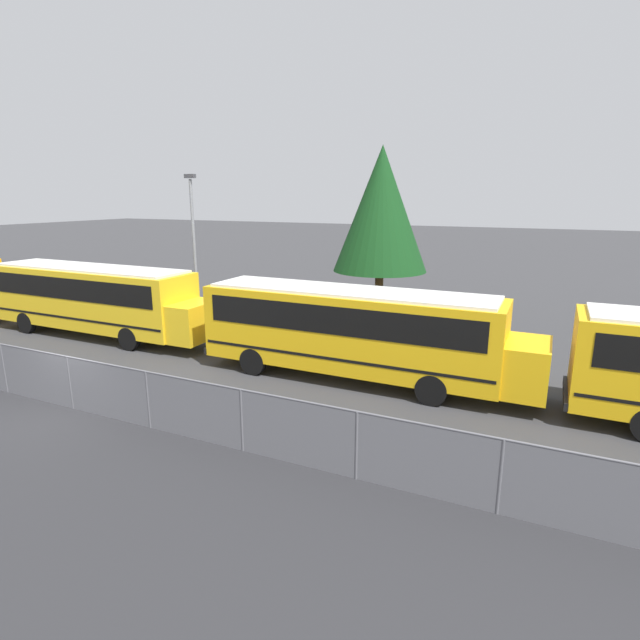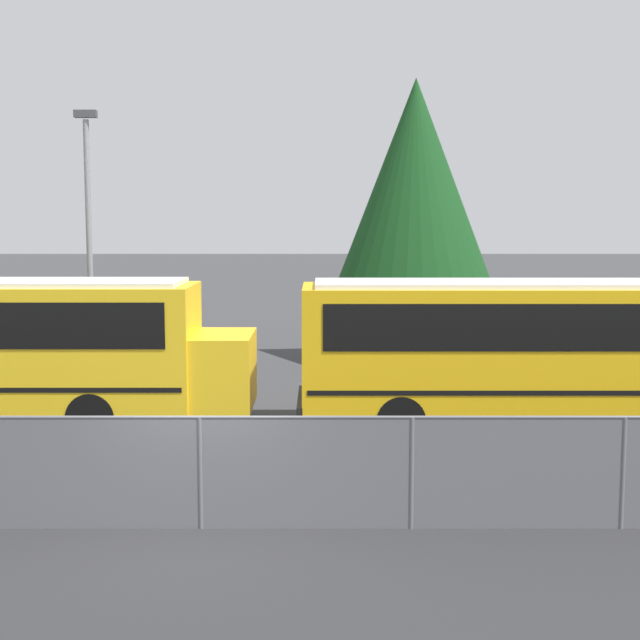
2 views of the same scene
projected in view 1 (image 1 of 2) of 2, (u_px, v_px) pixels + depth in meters
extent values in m
plane|color=#38383A|center=(74.00, 408.00, 15.25)|extent=(200.00, 200.00, 0.00)
cube|color=#9EA0A5|center=(70.00, 383.00, 15.05)|extent=(110.91, 0.03, 1.67)
cube|color=slate|center=(70.00, 383.00, 15.04)|extent=(110.91, 0.01, 1.67)
cylinder|color=slate|center=(67.00, 357.00, 14.85)|extent=(110.91, 0.05, 0.05)
cylinder|color=slate|center=(5.00, 368.00, 16.31)|extent=(0.07, 0.07, 1.67)
cylinder|color=slate|center=(70.00, 383.00, 15.05)|extent=(0.07, 0.07, 1.67)
cylinder|color=slate|center=(148.00, 400.00, 13.79)|extent=(0.07, 0.07, 1.67)
cylinder|color=slate|center=(242.00, 421.00, 12.53)|extent=(0.07, 0.07, 1.67)
cylinder|color=slate|center=(357.00, 446.00, 11.26)|extent=(0.07, 0.07, 1.67)
cylinder|color=slate|center=(500.00, 477.00, 10.00)|extent=(0.07, 0.07, 1.67)
cube|color=yellow|center=(92.00, 297.00, 22.86)|extent=(10.45, 2.41, 2.62)
cube|color=black|center=(90.00, 285.00, 22.72)|extent=(9.61, 2.45, 0.94)
cube|color=black|center=(93.00, 313.00, 23.04)|extent=(10.24, 2.44, 0.10)
cube|color=yellow|center=(195.00, 321.00, 20.59)|extent=(1.25, 2.22, 1.57)
cube|color=black|center=(20.00, 311.00, 25.30)|extent=(0.12, 2.41, 0.24)
cube|color=silver|center=(88.00, 268.00, 22.53)|extent=(9.92, 2.17, 0.10)
cylinder|color=black|center=(165.00, 327.00, 22.81)|extent=(0.99, 0.28, 0.99)
cylinder|color=black|center=(129.00, 339.00, 20.90)|extent=(0.99, 0.28, 0.99)
cylinder|color=black|center=(67.00, 313.00, 25.46)|extent=(0.99, 0.28, 0.99)
cylinder|color=black|center=(27.00, 323.00, 23.55)|extent=(0.99, 0.28, 0.99)
cube|color=yellow|center=(348.00, 329.00, 17.36)|extent=(10.45, 2.41, 2.62)
cube|color=black|center=(348.00, 313.00, 17.23)|extent=(9.61, 2.45, 0.94)
cube|color=black|center=(347.00, 349.00, 17.54)|extent=(10.24, 2.44, 0.10)
cube|color=yellow|center=(527.00, 367.00, 15.09)|extent=(1.25, 2.22, 1.57)
cube|color=black|center=(224.00, 343.00, 19.81)|extent=(0.12, 2.41, 0.24)
cube|color=silver|center=(348.00, 291.00, 17.04)|extent=(9.92, 2.17, 0.10)
cylinder|color=black|center=(445.00, 368.00, 17.31)|extent=(0.99, 0.28, 0.99)
cylinder|color=black|center=(431.00, 390.00, 15.40)|extent=(0.99, 0.28, 0.99)
cylinder|color=black|center=(282.00, 345.00, 19.96)|extent=(0.99, 0.28, 0.99)
cylinder|color=black|center=(253.00, 361.00, 18.05)|extent=(0.99, 0.28, 0.99)
cube|color=black|center=(565.00, 393.00, 14.79)|extent=(0.12, 2.41, 0.24)
cylinder|color=black|center=(640.00, 396.00, 14.95)|extent=(0.99, 0.28, 0.99)
cylinder|color=gray|center=(194.00, 249.00, 26.60)|extent=(0.16, 0.16, 7.16)
cube|color=#47474C|center=(190.00, 176.00, 25.70)|extent=(0.60, 0.24, 0.20)
cylinder|color=#51381E|center=(379.00, 294.00, 26.38)|extent=(0.44, 0.44, 2.51)
cone|color=#144219|center=(381.00, 209.00, 25.32)|extent=(4.83, 4.83, 6.28)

